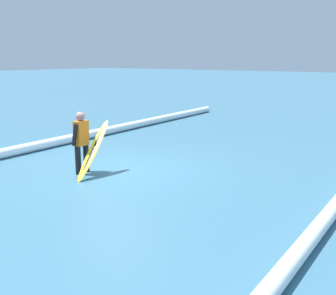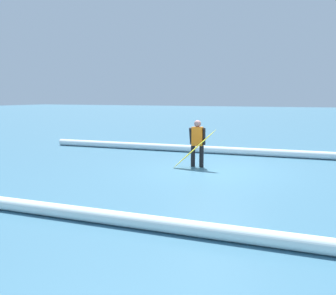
# 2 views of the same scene
# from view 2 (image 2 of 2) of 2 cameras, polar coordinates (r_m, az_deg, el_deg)

# --- Properties ---
(ground_plane) EXTENTS (147.75, 147.75, 0.00)m
(ground_plane) POSITION_cam_2_polar(r_m,az_deg,el_deg) (11.24, 7.21, -3.63)
(ground_plane) COLOR #386881
(surfer) EXTENTS (0.52, 0.23, 1.49)m
(surfer) POSITION_cam_2_polar(r_m,az_deg,el_deg) (11.74, 4.55, 1.02)
(surfer) COLOR black
(surfer) RESTS_ON ground_plane
(surfboard) EXTENTS (1.36, 0.55, 1.26)m
(surfboard) POSITION_cam_2_polar(r_m,az_deg,el_deg) (11.42, 4.08, -0.26)
(surfboard) COLOR yellow
(surfboard) RESTS_ON ground_plane
(wave_crest_foreground) EXTENTS (19.32, 1.46, 0.28)m
(wave_crest_foreground) POSITION_cam_2_polar(r_m,az_deg,el_deg) (14.31, 16.67, -0.85)
(wave_crest_foreground) COLOR white
(wave_crest_foreground) RESTS_ON ground_plane
(wave_crest_midground) EXTENTS (20.27, 1.29, 0.25)m
(wave_crest_midground) POSITION_cam_2_polar(r_m,az_deg,el_deg) (6.61, -8.22, -10.73)
(wave_crest_midground) COLOR white
(wave_crest_midground) RESTS_ON ground_plane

